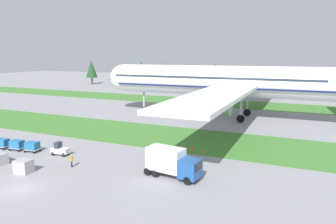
% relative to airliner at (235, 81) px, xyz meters
% --- Properties ---
extents(ground_plane, '(400.00, 400.00, 0.00)m').
position_rel_airliner_xyz_m(ground_plane, '(-12.33, -49.53, -8.68)').
color(ground_plane, gray).
extents(grass_strip_near, '(320.00, 15.82, 0.01)m').
position_rel_airliner_xyz_m(grass_strip_near, '(-12.33, -21.86, -8.67)').
color(grass_strip_near, '#3D752D').
rests_on(grass_strip_near, ground).
extents(grass_strip_far, '(320.00, 15.82, 0.01)m').
position_rel_airliner_xyz_m(grass_strip_far, '(-12.33, 21.79, -8.67)').
color(grass_strip_far, '#3D752D').
rests_on(grass_strip_far, ground).
extents(airliner, '(66.52, 81.73, 24.19)m').
position_rel_airliner_xyz_m(airliner, '(0.00, 0.00, 0.00)').
color(airliner, white).
rests_on(airliner, ground).
extents(baggage_tug, '(2.73, 1.58, 1.97)m').
position_rel_airliner_xyz_m(baggage_tug, '(-17.06, -38.24, -7.86)').
color(baggage_tug, silver).
rests_on(baggage_tug, ground).
extents(cargo_dolly_lead, '(2.35, 1.73, 1.55)m').
position_rel_airliner_xyz_m(cargo_dolly_lead, '(-22.06, -38.79, -7.76)').
color(cargo_dolly_lead, '#A3A3A8').
rests_on(cargo_dolly_lead, ground).
extents(cargo_dolly_second, '(2.35, 1.73, 1.55)m').
position_rel_airliner_xyz_m(cargo_dolly_second, '(-24.94, -39.11, -7.76)').
color(cargo_dolly_second, '#A3A3A8').
rests_on(cargo_dolly_second, ground).
extents(cargo_dolly_third, '(2.35, 1.73, 1.55)m').
position_rel_airliner_xyz_m(cargo_dolly_third, '(-27.82, -39.43, -7.76)').
color(cargo_dolly_third, '#A3A3A8').
rests_on(cargo_dolly_third, ground).
extents(catering_truck, '(7.19, 3.16, 3.58)m').
position_rel_airliner_xyz_m(catering_truck, '(1.52, -39.32, -6.72)').
color(catering_truck, '#1E4C8E').
rests_on(catering_truck, ground).
extents(ground_crew_marshaller, '(0.43, 0.42, 1.74)m').
position_rel_airliner_xyz_m(ground_crew_marshaller, '(-12.01, -41.56, -7.73)').
color(ground_crew_marshaller, black).
rests_on(ground_crew_marshaller, ground).
extents(uld_container_2, '(2.11, 1.74, 1.68)m').
position_rel_airliner_xyz_m(uld_container_2, '(-16.05, -45.69, -7.84)').
color(uld_container_2, '#A3A3A8').
rests_on(uld_container_2, ground).
extents(taxiway_marker_0, '(0.44, 0.44, 0.66)m').
position_rel_airliner_xyz_m(taxiway_marker_0, '(-0.07, -27.82, -8.35)').
color(taxiway_marker_0, orange).
rests_on(taxiway_marker_0, ground).
extents(taxiway_marker_1, '(0.44, 0.44, 0.53)m').
position_rel_airliner_xyz_m(taxiway_marker_1, '(1.82, -28.20, -8.41)').
color(taxiway_marker_1, orange).
rests_on(taxiway_marker_1, ground).
extents(distant_tree_line, '(150.34, 10.63, 12.19)m').
position_rel_airliner_xyz_m(distant_tree_line, '(-13.58, 57.96, -1.75)').
color(distant_tree_line, '#4C3823').
rests_on(distant_tree_line, ground).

